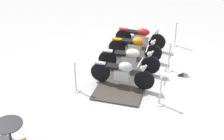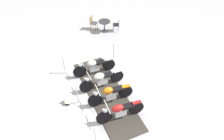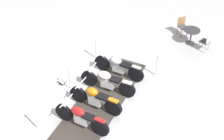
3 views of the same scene
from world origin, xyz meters
name	(u,v)px [view 2 (image 2 of 3)]	position (x,y,z in m)	size (l,w,h in m)	color
ground_plane	(106,94)	(0.00, 0.00, 0.00)	(80.00, 80.00, 0.00)	#B2B2B7
display_platform	(106,94)	(0.00, 0.00, 0.03)	(5.35, 1.60, 0.06)	#38332D
motorcycle_chrome	(94,66)	(1.07, -1.16, 0.55)	(1.86, 1.45, 1.01)	black
motorcycle_cream	(101,80)	(0.37, -0.37, 0.53)	(1.79, 1.63, 0.99)	black
motorcycle_copper	(110,94)	(-0.33, 0.41, 0.52)	(1.79, 1.44, 0.99)	black
motorcycle_maroon	(120,111)	(-1.01, 1.21, 0.53)	(1.79, 1.41, 1.01)	black
stanchion_left_front	(114,54)	(0.43, -2.64, 0.37)	(0.31, 0.31, 1.09)	silver
stanchion_right_rear	(95,138)	(-0.43, 2.64, 0.38)	(0.29, 0.29, 1.07)	silver
stanchion_right_mid	(78,98)	(1.07, 0.93, 0.33)	(0.36, 0.36, 1.11)	silver
stanchion_right_front	(65,69)	(2.56, -0.79, 0.31)	(0.34, 0.34, 1.02)	silver
info_placard	(67,102)	(1.58, 1.09, 0.06)	(0.38, 0.40, 0.20)	#333338
cafe_table	(104,24)	(1.87, -5.31, 0.56)	(0.76, 0.76, 0.74)	#2D2D33
cafe_chair_near_table	(117,24)	(1.10, -5.59, 0.52)	(0.51, 0.51, 0.88)	#B7B7BC
cafe_chair_across_table	(93,22)	(2.69, -5.34, 0.53)	(0.41, 0.41, 0.91)	olive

